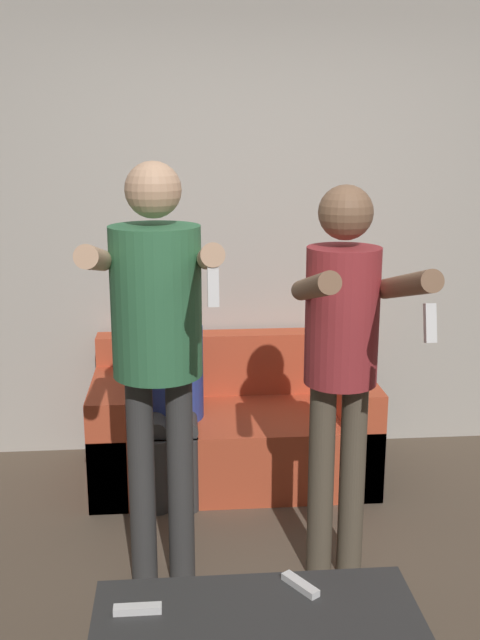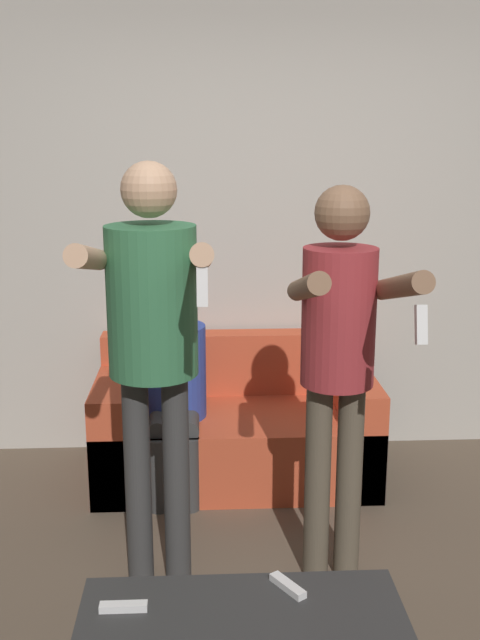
% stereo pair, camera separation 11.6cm
% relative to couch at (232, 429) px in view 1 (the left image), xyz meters
% --- Properties ---
extents(ground_plane, '(14.00, 14.00, 0.00)m').
position_rel_couch_xyz_m(ground_plane, '(0.18, -1.45, -0.26)').
color(ground_plane, brown).
extents(wall_back, '(6.40, 0.06, 2.70)m').
position_rel_couch_xyz_m(wall_back, '(0.18, 0.42, 1.09)').
color(wall_back, '#B7B2A8').
rests_on(wall_back, ground_plane).
extents(couch, '(1.51, 0.78, 0.75)m').
position_rel_couch_xyz_m(couch, '(0.00, 0.00, 0.00)').
color(couch, '#C64C2D').
rests_on(couch, ground_plane).
extents(person_standing_left, '(0.48, 0.74, 1.77)m').
position_rel_couch_xyz_m(person_standing_left, '(-0.37, -1.03, 0.87)').
color(person_standing_left, '#383838').
rests_on(person_standing_left, ground_plane).
extents(person_standing_right, '(0.42, 0.73, 1.68)m').
position_rel_couch_xyz_m(person_standing_right, '(0.37, -1.04, 0.78)').
color(person_standing_right, brown).
rests_on(person_standing_right, ground_plane).
extents(person_seated, '(0.34, 0.54, 1.13)m').
position_rel_couch_xyz_m(person_seated, '(-0.33, -0.14, 0.35)').
color(person_seated, '#383838').
rests_on(person_seated, ground_plane).
extents(remote_near, '(0.15, 0.04, 0.02)m').
position_rel_couch_xyz_m(remote_near, '(-0.43, -1.84, 0.17)').
color(remote_near, white).
rests_on(remote_near, coffee_table).
extents(remote_far, '(0.11, 0.15, 0.02)m').
position_rel_couch_xyz_m(remote_far, '(0.10, -1.75, 0.17)').
color(remote_far, white).
rests_on(remote_far, coffee_table).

